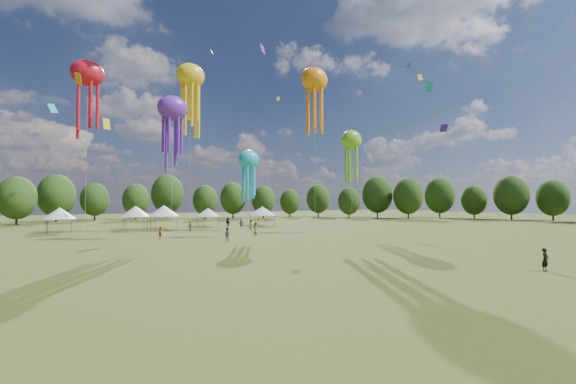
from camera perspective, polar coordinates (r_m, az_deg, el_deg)
ground at (r=24.92m, az=25.48°, el=-13.22°), size 300.00×300.00×0.00m
observer_main at (r=32.71m, az=35.79°, el=-8.74°), size 0.62×0.41×1.68m
spectator_near at (r=47.15m, az=-9.69°, el=-6.70°), size 1.04×1.03×1.70m
spectators_far at (r=67.46m, az=-9.01°, el=-5.14°), size 19.14×21.03×1.87m
festival_tents at (r=71.56m, az=-17.44°, el=-3.00°), size 41.63×9.27×4.37m
show_kites at (r=59.30m, az=-9.05°, el=13.41°), size 41.06×18.87×28.94m
small_kites at (r=63.72m, az=-10.61°, el=21.58°), size 72.30×53.56×44.43m
treeline at (r=77.72m, az=-19.03°, el=-0.39°), size 201.57×95.24×13.43m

